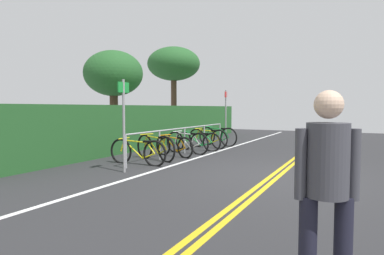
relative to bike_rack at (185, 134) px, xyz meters
name	(u,v)px	position (x,y,z in m)	size (l,w,h in m)	color
ground_plane	(275,177)	(-2.38, -3.51, -0.66)	(30.02, 13.71, 0.05)	#2B2B2D
centre_line_yellow_inner	(279,176)	(-2.38, -3.59, -0.64)	(27.01, 0.10, 0.00)	gold
centre_line_yellow_outer	(271,176)	(-2.38, -3.43, -0.64)	(27.01, 0.10, 0.00)	gold
bike_lane_stripe_white	(169,166)	(-2.38, -0.82, -0.64)	(27.01, 0.12, 0.00)	white
bike_rack	(185,134)	(0.00, 0.00, 0.00)	(6.22, 0.05, 0.85)	#9EA0A5
bicycle_0	(137,152)	(-2.52, 0.06, -0.30)	(0.46, 1.78, 0.72)	black
bicycle_1	(155,148)	(-1.65, 0.08, -0.28)	(0.68, 1.68, 0.76)	black
bicycle_2	(174,146)	(-0.80, -0.05, -0.32)	(0.60, 1.59, 0.68)	black
bicycle_3	(187,143)	(-0.01, -0.09, -0.29)	(0.46, 1.70, 0.75)	black
bicycle_4	(198,141)	(0.81, -0.09, -0.32)	(0.46, 1.75, 0.69)	black
bicycle_5	(208,138)	(1.72, -0.06, -0.29)	(0.49, 1.74, 0.75)	black
bicycle_6	(218,136)	(2.53, -0.13, -0.27)	(0.49, 1.75, 0.78)	black
pedestrian	(327,181)	(-6.91, -4.92, 0.30)	(0.32, 0.46, 1.63)	#1E1E2D
sign_post_near	(124,116)	(-3.52, -0.29, 0.66)	(0.36, 0.06, 2.14)	gray
sign_post_far	(226,111)	(3.70, -0.02, 0.71)	(0.36, 0.09, 2.24)	gray
hedge_backdrop	(151,125)	(1.50, 2.33, 0.15)	(15.17, 1.28, 1.58)	#235626
tree_mid	(113,74)	(1.46, 4.17, 2.26)	(2.46, 2.46, 3.89)	#473323
tree_far_right	(174,65)	(7.14, 4.51, 3.33)	(3.03, 3.03, 4.98)	#473323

